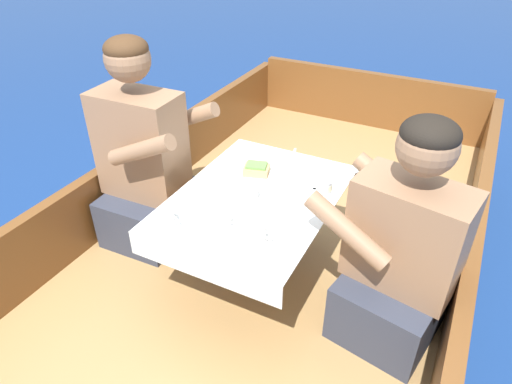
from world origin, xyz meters
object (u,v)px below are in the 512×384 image
person_starboard (401,256)px  coffee_cup_center (255,232)px  sandwich (256,169)px  coffee_cup_starboard (221,217)px  person_port (145,165)px  coffee_cup_port (165,217)px  tin_can (324,187)px

person_starboard → coffee_cup_center: size_ratio=8.75×
sandwich → coffee_cup_starboard: size_ratio=1.21×
person_port → person_starboard: size_ratio=1.10×
person_starboard → coffee_cup_center: bearing=36.8°
coffee_cup_center → coffee_cup_port: bearing=-167.9°
person_starboard → sandwich: bearing=-3.0°
person_port → coffee_cup_starboard: (0.58, -0.27, 0.06)m
person_starboard → coffee_cup_port: (-0.83, -0.31, 0.10)m
sandwich → coffee_cup_port: coffee_cup_port is taller
coffee_cup_starboard → person_starboard: bearing=18.1°
coffee_cup_port → person_port: bearing=137.6°
sandwich → tin_can: bearing=1.4°
person_port → person_starboard: 1.24m
coffee_cup_starboard → coffee_cup_center: (0.16, -0.02, 0.00)m
coffee_cup_starboard → coffee_cup_port: bearing=-152.0°
person_starboard → coffee_cup_starboard: bearing=29.0°
coffee_cup_starboard → tin_can: (0.27, 0.39, -0.01)m
person_port → tin_can: person_port is taller
person_starboard → tin_can: 0.43m
person_port → coffee_cup_center: size_ratio=9.59×
sandwich → coffee_cup_port: 0.50m
sandwich → coffee_cup_center: 0.46m
sandwich → coffee_cup_center: (0.20, -0.41, 0.00)m
person_starboard → sandwich: size_ratio=7.18×
coffee_cup_starboard → coffee_cup_center: 0.16m
coffee_cup_port → coffee_cup_starboard: bearing=28.0°
person_starboard → coffee_cup_center: 0.55m
person_port → sandwich: size_ratio=7.87×
coffee_cup_port → coffee_cup_starboard: coffee_cup_starboard is taller
sandwich → coffee_cup_port: bearing=-106.6°
coffee_cup_port → tin_can: coffee_cup_port is taller
tin_can → sandwich: bearing=-178.6°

